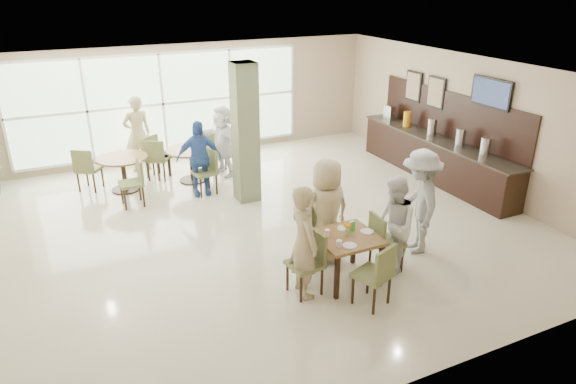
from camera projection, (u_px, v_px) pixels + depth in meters
name	position (u px, v px, depth m)	size (l,w,h in m)	color
ground	(251.00, 226.00, 9.53)	(10.00, 10.00, 0.00)	beige
room_shell	(248.00, 137.00, 8.87)	(10.00, 10.00, 10.00)	white
window_bank	(163.00, 104.00, 12.50)	(7.00, 0.04, 7.00)	silver
column	(245.00, 134.00, 10.14)	(0.45, 0.45, 2.80)	#697450
main_table	(347.00, 242.00, 7.59)	(0.88, 0.88, 0.75)	brown
round_table_left	(123.00, 165.00, 10.91)	(1.06, 1.06, 0.75)	brown
round_table_right	(191.00, 156.00, 11.42)	(1.10, 1.10, 0.75)	brown
chairs_main_table	(346.00, 252.00, 7.66)	(1.95, 2.01, 0.95)	olive
chairs_table_left	(126.00, 169.00, 10.94)	(2.11, 1.89, 0.95)	olive
chairs_table_right	(192.00, 160.00, 11.48)	(1.93, 1.87, 0.95)	olive
tabletop_clutter	(347.00, 232.00, 7.53)	(0.75, 0.70, 0.21)	white
buffet_counter	(435.00, 155.00, 11.59)	(0.64, 4.70, 1.95)	black
wall_tv	(491.00, 93.00, 10.14)	(0.06, 1.00, 0.58)	black
framed_art_a	(436.00, 92.00, 11.59)	(0.05, 0.55, 0.70)	black
framed_art_b	(414.00, 86.00, 12.26)	(0.05, 0.55, 0.70)	black
teen_left	(304.00, 242.00, 7.19)	(0.61, 0.40, 1.68)	tan
teen_far	(326.00, 211.00, 8.10)	(0.84, 0.46, 1.71)	tan
teen_right	(394.00, 225.00, 7.82)	(0.75, 0.58, 1.54)	white
teen_standing	(419.00, 202.00, 8.35)	(1.14, 0.66, 1.77)	#9B9B9D
adult_a	(199.00, 158.00, 10.61)	(0.93, 0.53, 1.59)	#3B63B3
adult_b	(223.00, 141.00, 11.71)	(1.50, 0.65, 1.62)	white
adult_standing	(138.00, 134.00, 11.90)	(0.65, 0.43, 1.79)	tan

